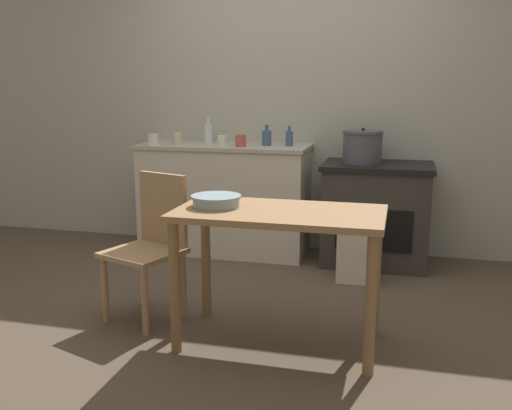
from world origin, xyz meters
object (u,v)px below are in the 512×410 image
at_px(bottle_left, 267,138).
at_px(cup_center_left, 241,141).
at_px(stove, 376,213).
at_px(flour_sack, 355,255).
at_px(chair, 151,243).
at_px(bottle_far_left, 289,138).
at_px(work_table, 279,233).
at_px(stock_pot, 362,147).
at_px(mixing_bowl_large, 216,200).
at_px(cup_center_right, 153,140).
at_px(cup_mid_right, 178,139).
at_px(cup_center, 222,140).
at_px(bottle_mid_left, 208,133).

xyz_separation_m(bottle_left, cup_center_left, (-0.18, -0.14, -0.02)).
relative_size(stove, flour_sack, 2.18).
bearing_deg(chair, bottle_far_left, 89.04).
height_order(work_table, chair, chair).
bearing_deg(bottle_left, bottle_far_left, 0.60).
relative_size(chair, stock_pot, 2.78).
bearing_deg(flour_sack, chair, -140.71).
height_order(work_table, mixing_bowl_large, mixing_bowl_large).
relative_size(stove, mixing_bowl_large, 3.09).
bearing_deg(cup_center_left, chair, -97.82).
bearing_deg(bottle_left, stove, -2.53).
distance_m(stove, cup_center_left, 1.22).
height_order(bottle_left, cup_center_left, bottle_left).
distance_m(flour_sack, stock_pot, 0.88).
bearing_deg(flour_sack, cup_center_left, 157.92).
bearing_deg(stove, flour_sack, -103.14).
bearing_deg(bottle_far_left, flour_sack, -41.78).
distance_m(stove, cup_center_right, 1.90).
bearing_deg(flour_sack, cup_center_right, 169.26).
bearing_deg(flour_sack, stove, 76.86).
bearing_deg(bottle_far_left, work_table, -80.48).
height_order(chair, cup_mid_right, cup_mid_right).
distance_m(stove, chair, 1.92).
height_order(stock_pot, bottle_far_left, same).
distance_m(flour_sack, cup_center, 1.47).
bearing_deg(bottle_far_left, chair, -110.48).
relative_size(stove, cup_center_left, 8.81).
distance_m(chair, bottle_left, 1.60).
height_order(bottle_far_left, bottle_mid_left, bottle_mid_left).
relative_size(work_table, bottle_left, 6.62).
bearing_deg(flour_sack, cup_center, 157.15).
xyz_separation_m(chair, cup_center_right, (-0.55, 1.26, 0.49)).
bearing_deg(bottle_left, bottle_mid_left, 171.96).
relative_size(bottle_mid_left, cup_mid_right, 2.19).
relative_size(chair, mixing_bowl_large, 3.21).
xyz_separation_m(stove, mixing_bowl_large, (-0.79, -1.61, 0.39)).
distance_m(work_table, bottle_far_left, 1.72).
bearing_deg(bottle_mid_left, mixing_bowl_large, -69.60).
bearing_deg(bottle_mid_left, stock_pot, -5.29).
bearing_deg(stock_pot, flour_sack, -88.91).
xyz_separation_m(bottle_left, bottle_mid_left, (-0.53, 0.07, 0.02)).
relative_size(bottle_left, bottle_mid_left, 0.77).
height_order(bottle_mid_left, cup_center_left, bottle_mid_left).
height_order(stove, mixing_bowl_large, mixing_bowl_large).
bearing_deg(cup_center_left, flour_sack, -22.08).
height_order(chair, cup_center_right, cup_center_right).
distance_m(stove, bottle_mid_left, 1.56).
xyz_separation_m(chair, bottle_far_left, (0.55, 1.48, 0.51)).
height_order(bottle_left, cup_mid_right, bottle_left).
bearing_deg(work_table, bottle_left, 105.69).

